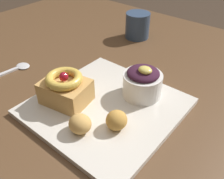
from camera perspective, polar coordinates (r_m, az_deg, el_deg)
The scene contains 8 objects.
dining_table at distance 0.67m, azimuth 4.62°, elevation -4.07°, with size 1.40×0.91×0.73m.
front_plate at distance 0.52m, azimuth -1.40°, elevation -4.01°, with size 0.29×0.29×0.01m, color silver.
cake_slice at distance 0.52m, azimuth -10.81°, elevation 0.19°, with size 0.11×0.09×0.07m.
berry_ramekin at distance 0.53m, azimuth 7.12°, elevation 1.69°, with size 0.08×0.08×0.08m.
fritter_front at distance 0.45m, azimuth -7.46°, elevation -7.94°, with size 0.04×0.04×0.04m, color tan.
fritter_middle at distance 0.46m, azimuth 1.07°, elevation -7.15°, with size 0.04×0.04×0.04m, color gold.
spoon at distance 0.70m, azimuth -21.98°, elevation 4.32°, with size 0.04×0.13×0.00m.
coffee_mug at distance 0.82m, azimuth 5.96°, elevation 14.66°, with size 0.08×0.08×0.08m, color #334766.
Camera 1 is at (0.28, -0.43, 1.08)m, focal length 39.19 mm.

